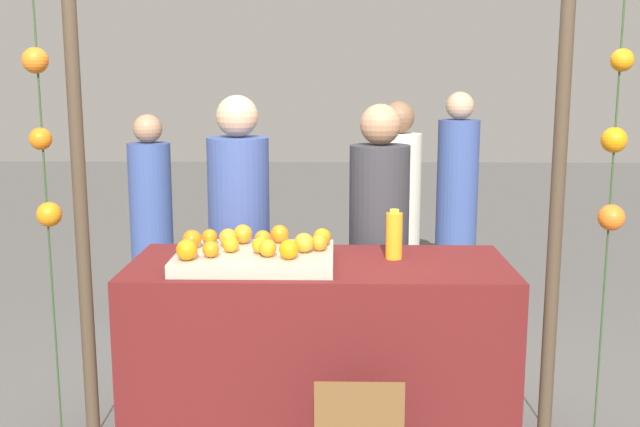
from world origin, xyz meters
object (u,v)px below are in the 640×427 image
Objects in this scene: stall_counter at (319,354)px; juice_bottle at (394,235)px; orange_1 at (263,239)px; vendor_left at (240,258)px; orange_0 at (211,249)px; vendor_right at (378,263)px.

juice_bottle is at bearing 12.60° from stall_counter.
stall_counter is 22.40× the size of orange_1.
vendor_left is at bearing 146.51° from juice_bottle.
juice_bottle is at bearing 2.52° from orange_1.
stall_counter is at bearing -10.86° from orange_1.
orange_1 is 0.61m from juice_bottle.
orange_0 reaches higher than stall_counter.
orange_1 is 0.05× the size of vendor_left.
vendor_right reaches higher than orange_0.
juice_bottle is at bearing -33.49° from vendor_left.
orange_0 is (-0.47, -0.17, 0.54)m from stall_counter.
vendor_left is (-0.18, 0.55, -0.23)m from orange_1.
vendor_right is at bearing 44.00° from orange_0.
juice_bottle is 0.98m from vendor_left.
orange_0 is 0.31× the size of juice_bottle.
vendor_left is at bearing 88.01° from orange_0.
stall_counter is 0.81m from vendor_left.
juice_bottle reaches higher than stall_counter.
stall_counter is at bearing 19.42° from orange_0.
juice_bottle is (0.35, 0.08, 0.56)m from stall_counter.
vendor_left is 0.75m from vendor_right.
juice_bottle is 0.57m from vendor_right.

